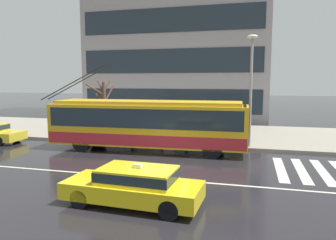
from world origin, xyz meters
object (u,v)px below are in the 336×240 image
Objects in this scene: bus_shelter at (148,111)px; pedestrian_at_shelter at (133,115)px; pedestrian_walking_past at (163,116)px; pedestrian_waiting_by_pole at (188,118)px; trolleybus at (148,124)px; pedestrian_approaching_curb at (135,115)px; street_tree_bare at (104,105)px; street_lamp at (251,81)px; taxi_oncoming_near at (134,184)px.

pedestrian_at_shelter is (-0.61, -1.35, -0.22)m from bus_shelter.
pedestrian_walking_past is 2.36m from pedestrian_waiting_by_pole.
trolleybus is at bearing -134.21° from pedestrian_waiting_by_pole.
pedestrian_approaching_curb is 0.98× the size of pedestrian_walking_past.
pedestrian_waiting_by_pole is 0.49× the size of street_tree_bare.
trolleybus reaches higher than pedestrian_walking_past.
trolleybus reaches higher than pedestrian_at_shelter.
trolleybus is 6.29× the size of pedestrian_waiting_by_pole.
bus_shelter is 1.46m from pedestrian_walking_past.
pedestrian_at_shelter reaches higher than pedestrian_walking_past.
bus_shelter is 1.86× the size of pedestrian_waiting_by_pole.
street_tree_bare is at bearing -173.03° from bus_shelter.
street_lamp reaches higher than bus_shelter.
pedestrian_waiting_by_pole is (3.89, -0.56, -0.01)m from pedestrian_at_shelter.
street_tree_bare reaches higher than pedestrian_approaching_curb.
pedestrian_walking_past is (-0.02, 3.28, 0.07)m from trolleybus.
pedestrian_waiting_by_pole is at bearing -8.18° from pedestrian_at_shelter.
street_tree_bare is at bearing 159.80° from pedestrian_at_shelter.
pedestrian_approaching_curb is at bearing -176.06° from bus_shelter.
bus_shelter is at bearing 165.22° from street_lamp.
street_lamp is 10.45m from street_tree_bare.
pedestrian_approaching_curb is at bearing 110.48° from taxi_oncoming_near.
pedestrian_walking_past is 1.01× the size of pedestrian_waiting_by_pole.
pedestrian_approaching_curb is at bearing 106.64° from pedestrian_at_shelter.
pedestrian_approaching_curb is at bearing 164.67° from pedestrian_walking_past.
bus_shelter is 1.50m from pedestrian_at_shelter.
trolleybus is at bearing -54.18° from pedestrian_at_shelter.
pedestrian_waiting_by_pole reaches higher than pedestrian_approaching_curb.
taxi_oncoming_near is at bearing -69.52° from pedestrian_approaching_curb.
pedestrian_waiting_by_pole is at bearing -30.20° from bus_shelter.
trolleybus is 2.68× the size of taxi_oncoming_near.
bus_shelter is 0.92× the size of street_tree_bare.
taxi_oncoming_near is at bearing -109.54° from street_lamp.
pedestrian_at_shelter is 1.98m from pedestrian_walking_past.
pedestrian_approaching_curb is (-4.42, 11.84, 0.94)m from taxi_oncoming_near.
street_tree_bare reaches higher than pedestrian_waiting_by_pole.
pedestrian_approaching_curb is (-0.99, -0.07, -0.33)m from bus_shelter.
street_tree_bare is (-3.21, -0.39, 0.39)m from bus_shelter.
taxi_oncoming_near is 2.33× the size of pedestrian_at_shelter.
taxi_oncoming_near is 11.19m from street_lamp.
street_lamp is at bearing -12.54° from pedestrian_approaching_curb.
pedestrian_walking_past is 0.30× the size of street_lamp.
street_tree_bare is (-4.49, 3.57, 0.76)m from trolleybus.
pedestrian_approaching_curb reaches higher than taxi_oncoming_near.
pedestrian_at_shelter is at bearing -20.20° from street_tree_bare.
pedestrian_at_shelter is 7.96m from street_lamp.
bus_shelter is at bearing 6.97° from street_tree_bare.
taxi_oncoming_near is 2.35× the size of pedestrian_waiting_by_pole.
bus_shelter is at bearing 106.07° from taxi_oncoming_near.
street_tree_bare reaches higher than pedestrian_walking_past.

